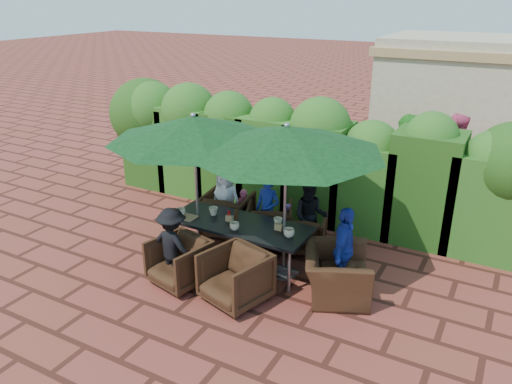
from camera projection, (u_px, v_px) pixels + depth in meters
The scene contains 32 objects.
ground at pixel (236, 261), 8.33m from camera, with size 80.00×80.00×0.00m, color brown.
dining_table at pixel (239, 227), 7.99m from camera, with size 2.32×0.90×0.75m.
umbrella_left at pixel (194, 129), 7.72m from camera, with size 2.71×2.71×2.46m.
umbrella_right at pixel (286, 139), 7.14m from camera, with size 2.92×2.92×2.46m.
chair_far_left at pixel (227, 212), 9.13m from camera, with size 0.84×0.79×0.86m, color black.
chair_far_mid at pixel (269, 222), 8.81m from camera, with size 0.79×0.74×0.81m, color black.
chair_far_right at pixel (305, 231), 8.56m from camera, with size 0.71×0.66×0.73m, color black.
chair_near_left at pixel (179, 260), 7.56m from camera, with size 0.78×0.73×0.80m, color black.
chair_near_right at pixel (235, 275), 7.11m from camera, with size 0.83×0.78×0.85m, color black.
chair_end_right at pixel (337, 267), 7.25m from camera, with size 1.07×0.70×0.93m, color black.
adult_far_left at pixel (226, 200), 9.12m from camera, with size 0.63×0.37×1.28m, color white.
adult_far_mid at pixel (267, 210), 8.71m from camera, with size 0.45×0.37×1.26m, color navy.
adult_far_right at pixel (310, 217), 8.49m from camera, with size 0.60×0.36×1.24m, color black.
adult_near_left at pixel (173, 245), 7.57m from camera, with size 0.77×0.35×1.21m, color black.
adult_end_right at pixel (344, 250), 7.27m from camera, with size 0.79×0.39×1.35m, color navy.
child_left at pixel (244, 212), 9.17m from camera, with size 0.30×0.25×0.85m, color #DE4E7B.
child_right at pixel (287, 224), 8.81m from camera, with size 0.27×0.22×0.75m, color #8652B1.
pedestrian_a at pixel (407, 157), 10.59m from camera, with size 1.73×0.62×1.86m, color green.
pedestrian_b at pixel (452, 159), 10.38m from camera, with size 0.92×0.56×1.91m, color #DE4E7B.
pedestrian_c at pixel (507, 172), 9.85m from camera, with size 1.11×0.51×1.73m, color #97999F.
cup_a at pixel (181, 212), 8.22m from camera, with size 0.15×0.15×0.12m, color beige.
cup_b at pixel (213, 211), 8.23m from camera, with size 0.14×0.14×0.14m, color beige.
cup_c at pixel (235, 226), 7.72m from camera, with size 0.15×0.15×0.12m, color beige.
cup_d at pixel (278, 222), 7.85m from camera, with size 0.14×0.14×0.13m, color beige.
cup_e at pixel (289, 233), 7.49m from camera, with size 0.17×0.17×0.13m, color beige.
ketchup_bottle at pixel (229, 216), 8.02m from camera, with size 0.04×0.04×0.17m, color #B20C0A.
sauce_bottle at pixel (236, 214), 8.06m from camera, with size 0.04×0.04×0.17m, color #4C230C.
serving_tray at pixel (186, 217), 8.16m from camera, with size 0.35×0.25×0.02m, color #9C714B.
number_block_left at pixel (229, 218), 8.00m from camera, with size 0.12×0.06×0.10m, color tan.
number_block_right at pixel (279, 227), 7.71m from camera, with size 0.12×0.06×0.10m, color tan.
hedge_wall at pixel (280, 147), 9.88m from camera, with size 9.10×1.60×2.42m.
building at pixel (511, 108), 11.87m from camera, with size 6.20×3.08×3.20m.
Camera 1 is at (3.80, -6.25, 4.18)m, focal length 35.00 mm.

